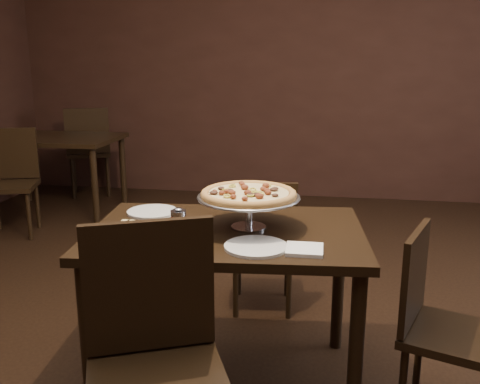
# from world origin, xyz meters

# --- Properties ---
(room) EXTENTS (6.04, 7.04, 2.84)m
(room) POSITION_xyz_m (0.06, 0.03, 1.40)
(room) COLOR black
(room) RESTS_ON ground
(dining_table) EXTENTS (1.28, 0.91, 0.76)m
(dining_table) POSITION_xyz_m (-0.01, -0.09, 0.66)
(dining_table) COLOR black
(dining_table) RESTS_ON ground
(background_table) EXTENTS (1.21, 0.81, 0.76)m
(background_table) POSITION_xyz_m (-2.20, 2.45, 0.66)
(background_table) COLOR black
(background_table) RESTS_ON ground
(pizza_stand) EXTENTS (0.46, 0.46, 0.19)m
(pizza_stand) POSITION_xyz_m (0.09, -0.05, 0.91)
(pizza_stand) COLOR #B4B3BA
(pizza_stand) RESTS_ON dining_table
(parmesan_shaker) EXTENTS (0.06, 0.06, 0.11)m
(parmesan_shaker) POSITION_xyz_m (-0.07, -0.28, 0.81)
(parmesan_shaker) COLOR #EEE9B9
(parmesan_shaker) RESTS_ON dining_table
(pepper_flake_shaker) EXTENTS (0.07, 0.07, 0.12)m
(pepper_flake_shaker) POSITION_xyz_m (-0.20, -0.19, 0.81)
(pepper_flake_shaker) COLOR maroon
(pepper_flake_shaker) RESTS_ON dining_table
(packet_caddy) EXTENTS (0.09, 0.09, 0.07)m
(packet_caddy) POSITION_xyz_m (-0.41, -0.24, 0.78)
(packet_caddy) COLOR black
(packet_caddy) RESTS_ON dining_table
(napkin_stack) EXTENTS (0.15, 0.15, 0.02)m
(napkin_stack) POSITION_xyz_m (0.35, -0.31, 0.76)
(napkin_stack) COLOR white
(napkin_stack) RESTS_ON dining_table
(plate_left) EXTENTS (0.25, 0.25, 0.01)m
(plate_left) POSITION_xyz_m (-0.42, 0.10, 0.76)
(plate_left) COLOR white
(plate_left) RESTS_ON dining_table
(plate_near) EXTENTS (0.26, 0.26, 0.01)m
(plate_near) POSITION_xyz_m (0.16, -0.31, 0.76)
(plate_near) COLOR white
(plate_near) RESTS_ON dining_table
(serving_spatula) EXTENTS (0.13, 0.13, 0.02)m
(serving_spatula) POSITION_xyz_m (0.13, -0.11, 0.91)
(serving_spatula) COLOR #B4B3BA
(serving_spatula) RESTS_ON pizza_stand
(chair_far) EXTENTS (0.43, 0.43, 0.83)m
(chair_far) POSITION_xyz_m (0.07, 0.65, 0.45)
(chair_far) COLOR black
(chair_far) RESTS_ON ground
(chair_near) EXTENTS (0.60, 0.60, 0.97)m
(chair_near) POSITION_xyz_m (-0.12, -0.80, 0.53)
(chair_near) COLOR black
(chair_near) RESTS_ON ground
(chair_side) EXTENTS (0.49, 0.49, 0.82)m
(chair_side) POSITION_xyz_m (0.90, -0.20, 0.45)
(chair_side) COLOR black
(chair_side) RESTS_ON ground
(bg_chair_far) EXTENTS (0.60, 0.60, 0.98)m
(bg_chair_far) POSITION_xyz_m (-2.18, 3.13, 0.53)
(bg_chair_far) COLOR black
(bg_chair_far) RESTS_ON ground
(bg_chair_near) EXTENTS (0.54, 0.54, 0.91)m
(bg_chair_near) POSITION_xyz_m (-2.27, 1.79, 0.50)
(bg_chair_near) COLOR black
(bg_chair_near) RESTS_ON ground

